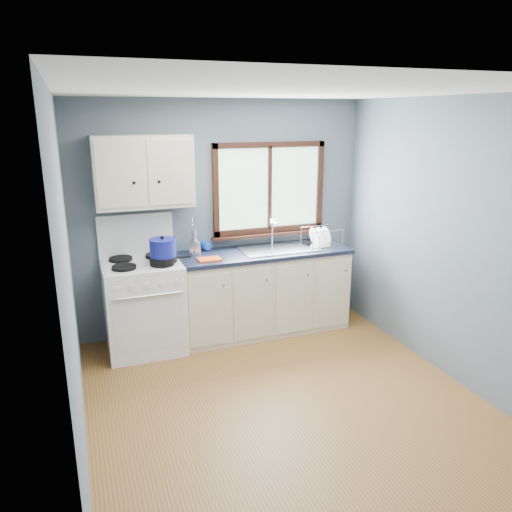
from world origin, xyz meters
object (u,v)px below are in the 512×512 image
object	(u,v)px
thermos	(194,242)
gas_range	(144,304)
sink	(279,255)
dish_rack	(321,240)
skillet	(164,259)
base_cabinets	(263,295)
stockpot	(163,250)
utensil_crock	(195,247)

from	to	relation	value
thermos	gas_range	bearing A→B (deg)	-168.25
gas_range	sink	size ratio (longest dim) A/B	1.62
sink	dish_rack	world-z (taller)	sink
gas_range	skillet	xyz separation A→B (m)	(0.20, -0.15, 0.49)
gas_range	dish_rack	world-z (taller)	gas_range
base_cabinets	stockpot	distance (m)	1.30
skillet	stockpot	world-z (taller)	stockpot
base_cabinets	skillet	world-z (taller)	skillet
base_cabinets	sink	distance (m)	0.48
stockpot	dish_rack	distance (m)	1.82
stockpot	thermos	distance (m)	0.46
gas_range	skillet	size ratio (longest dim) A/B	3.37
sink	skillet	size ratio (longest dim) A/B	2.08
gas_range	thermos	distance (m)	0.81
gas_range	skillet	bearing A→B (deg)	-36.95
dish_rack	thermos	bearing A→B (deg)	173.69
sink	thermos	distance (m)	0.94
thermos	dish_rack	bearing A→B (deg)	-3.69
gas_range	base_cabinets	size ratio (longest dim) A/B	0.74
stockpot	sink	bearing A→B (deg)	7.36
sink	stockpot	world-z (taller)	same
stockpot	base_cabinets	bearing A→B (deg)	8.56
skillet	thermos	distance (m)	0.46
stockpot	thermos	world-z (taller)	stockpot
sink	dish_rack	xyz separation A→B (m)	(0.52, 0.01, 0.12)
base_cabinets	skillet	size ratio (longest dim) A/B	4.59
gas_range	stockpot	bearing A→B (deg)	-36.93
gas_range	base_cabinets	bearing A→B (deg)	0.82
base_cabinets	sink	bearing A→B (deg)	-0.13
utensil_crock	thermos	world-z (taller)	utensil_crock
gas_range	base_cabinets	xyz separation A→B (m)	(1.31, 0.02, -0.08)
base_cabinets	dish_rack	bearing A→B (deg)	0.56
sink	dish_rack	distance (m)	0.53
stockpot	utensil_crock	world-z (taller)	utensil_crock
utensil_crock	stockpot	bearing A→B (deg)	-144.82
dish_rack	skillet	bearing A→B (deg)	-177.06
thermos	stockpot	bearing A→B (deg)	-144.27
sink	thermos	world-z (taller)	sink
sink	stockpot	xyz separation A→B (m)	(-1.29, -0.17, 0.22)
thermos	dish_rack	xyz separation A→B (m)	(1.43, -0.09, -0.08)
gas_range	base_cabinets	distance (m)	1.31
sink	skillet	world-z (taller)	sink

